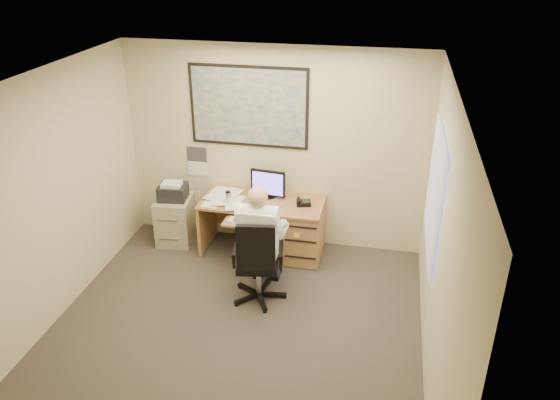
% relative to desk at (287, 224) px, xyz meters
% --- Properties ---
extents(room_shell, '(4.00, 4.50, 2.70)m').
position_rel_desk_xyz_m(room_shell, '(-0.25, -1.90, 0.91)').
color(room_shell, '#39322C').
rests_on(room_shell, ground).
extents(desk, '(1.60, 0.97, 1.13)m').
position_rel_desk_xyz_m(desk, '(0.00, 0.00, 0.00)').
color(desk, '#9E6B44').
rests_on(desk, ground).
extents(world_map, '(1.56, 0.03, 1.06)m').
position_rel_desk_xyz_m(world_map, '(-0.58, 0.33, 1.46)').
color(world_map, '#1E4C93').
rests_on(world_map, room_shell).
extents(wall_calendar, '(0.28, 0.01, 0.42)m').
position_rel_desk_xyz_m(wall_calendar, '(-1.33, 0.34, 0.64)').
color(wall_calendar, white).
rests_on(wall_calendar, room_shell).
extents(window_blinds, '(0.06, 1.40, 1.30)m').
position_rel_desk_xyz_m(window_blinds, '(1.72, -1.10, 1.11)').
color(window_blinds, beige).
rests_on(window_blinds, room_shell).
extents(filing_cabinet, '(0.52, 0.60, 0.90)m').
position_rel_desk_xyz_m(filing_cabinet, '(-1.58, 0.01, -0.06)').
color(filing_cabinet, '#A49F84').
rests_on(filing_cabinet, ground).
extents(office_chair, '(0.74, 0.74, 1.09)m').
position_rel_desk_xyz_m(office_chair, '(-0.14, -1.11, -0.12)').
color(office_chair, black).
rests_on(office_chair, ground).
extents(person, '(0.61, 0.86, 1.42)m').
position_rel_desk_xyz_m(person, '(-0.13, -1.03, 0.27)').
color(person, white).
rests_on(person, office_chair).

